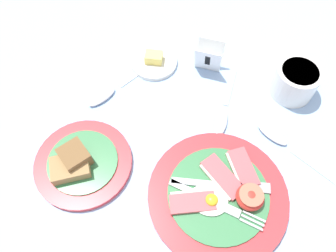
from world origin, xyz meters
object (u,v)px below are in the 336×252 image
(teaspoon_by_saucer, at_px, (223,113))
(sugar_cup, at_px, (295,81))
(bread_plate, at_px, (81,163))
(teaspoon_stray, at_px, (112,91))
(teaspoon_near_cup, at_px, (283,142))
(number_card, at_px, (209,57))
(breakfast_plate, at_px, (220,194))
(butter_dish, at_px, (154,61))

(teaspoon_by_saucer, bearing_deg, sugar_cup, 127.73)
(bread_plate, relative_size, teaspoon_stray, 1.08)
(sugar_cup, height_order, teaspoon_near_cup, sugar_cup)
(number_card, distance_m, teaspoon_stray, 0.23)
(teaspoon_near_cup, bearing_deg, sugar_cup, -62.84)
(breakfast_plate, height_order, teaspoon_near_cup, breakfast_plate)
(number_card, bearing_deg, teaspoon_by_saucer, -61.34)
(bread_plate, bearing_deg, teaspoon_near_cup, 25.36)
(breakfast_plate, height_order, butter_dish, breakfast_plate)
(butter_dish, bearing_deg, bread_plate, -98.81)
(bread_plate, height_order, teaspoon_near_cup, bread_plate)
(bread_plate, bearing_deg, teaspoon_by_saucer, 41.20)
(butter_dish, xyz_separation_m, teaspoon_by_saucer, (0.19, -0.09, -0.00))
(breakfast_plate, distance_m, butter_dish, 0.36)
(sugar_cup, height_order, number_card, number_card)
(butter_dish, xyz_separation_m, teaspoon_near_cup, (0.33, -0.12, -0.00))
(breakfast_plate, bearing_deg, bread_plate, -174.79)
(breakfast_plate, relative_size, bread_plate, 1.37)
(teaspoon_stray, bearing_deg, butter_dish, 179.01)
(breakfast_plate, bearing_deg, number_card, 109.26)
(sugar_cup, relative_size, number_card, 1.30)
(sugar_cup, bearing_deg, teaspoon_by_saucer, -140.20)
(bread_plate, relative_size, sugar_cup, 2.02)
(number_card, xyz_separation_m, teaspoon_near_cup, (0.20, -0.15, -0.03))
(breakfast_plate, bearing_deg, sugar_cup, 72.30)
(breakfast_plate, distance_m, number_card, 0.32)
(bread_plate, distance_m, butter_dish, 0.30)
(teaspoon_by_saucer, bearing_deg, butter_dish, -116.73)
(teaspoon_near_cup, height_order, teaspoon_stray, same)
(butter_dish, height_order, teaspoon_by_saucer, butter_dish)
(bread_plate, distance_m, teaspoon_by_saucer, 0.32)
(number_card, bearing_deg, teaspoon_near_cup, -37.57)
(bread_plate, height_order, sugar_cup, sugar_cup)
(number_card, relative_size, teaspoon_stray, 0.41)
(bread_plate, relative_size, butter_dish, 1.75)
(butter_dish, relative_size, teaspoon_by_saucer, 0.57)
(butter_dish, distance_m, number_card, 0.13)
(number_card, distance_m, teaspoon_near_cup, 0.25)
(butter_dish, distance_m, teaspoon_near_cup, 0.35)
(breakfast_plate, xyz_separation_m, number_card, (-0.10, 0.30, 0.03))
(butter_dish, height_order, teaspoon_near_cup, butter_dish)
(breakfast_plate, relative_size, butter_dish, 2.40)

